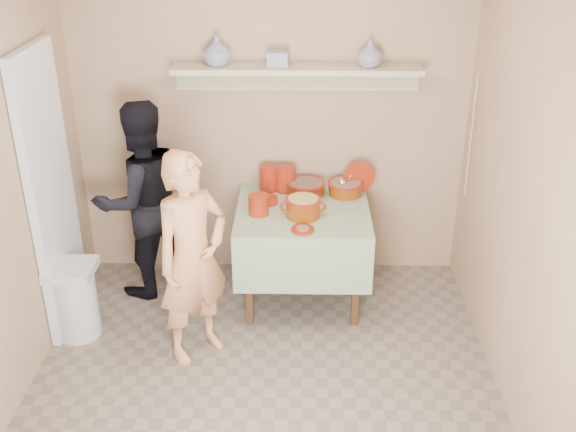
{
  "coord_description": "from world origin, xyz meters",
  "views": [
    {
      "loc": [
        0.22,
        -3.18,
        2.89
      ],
      "look_at": [
        0.15,
        0.75,
        0.95
      ],
      "focal_mm": 42.0,
      "sensor_mm": 36.0,
      "label": 1
    }
  ],
  "objects_px": {
    "person_cook": "(193,258)",
    "trash_bin": "(76,300)",
    "person_helper": "(142,200)",
    "serving_table": "(303,222)",
    "cazuela_rice": "(303,206)"
  },
  "relations": [
    {
      "from": "person_cook",
      "to": "serving_table",
      "type": "height_order",
      "value": "person_cook"
    },
    {
      "from": "person_cook",
      "to": "trash_bin",
      "type": "xyz_separation_m",
      "value": [
        -0.88,
        0.18,
        -0.45
      ]
    },
    {
      "from": "person_cook",
      "to": "serving_table",
      "type": "bearing_deg",
      "value": 1.42
    },
    {
      "from": "cazuela_rice",
      "to": "person_cook",
      "type": "bearing_deg",
      "value": -141.83
    },
    {
      "from": "trash_bin",
      "to": "person_cook",
      "type": "bearing_deg",
      "value": -11.51
    },
    {
      "from": "person_helper",
      "to": "trash_bin",
      "type": "distance_m",
      "value": 0.88
    },
    {
      "from": "person_cook",
      "to": "trash_bin",
      "type": "relative_size",
      "value": 2.61
    },
    {
      "from": "cazuela_rice",
      "to": "person_helper",
      "type": "bearing_deg",
      "value": 168.55
    },
    {
      "from": "cazuela_rice",
      "to": "trash_bin",
      "type": "height_order",
      "value": "cazuela_rice"
    },
    {
      "from": "person_helper",
      "to": "trash_bin",
      "type": "xyz_separation_m",
      "value": [
        -0.38,
        -0.62,
        -0.48
      ]
    },
    {
      "from": "person_cook",
      "to": "person_helper",
      "type": "bearing_deg",
      "value": 77.93
    },
    {
      "from": "person_cook",
      "to": "trash_bin",
      "type": "distance_m",
      "value": 1.0
    },
    {
      "from": "person_helper",
      "to": "serving_table",
      "type": "height_order",
      "value": "person_helper"
    },
    {
      "from": "serving_table",
      "to": "trash_bin",
      "type": "bearing_deg",
      "value": -161.43
    },
    {
      "from": "person_cook",
      "to": "serving_table",
      "type": "xyz_separation_m",
      "value": [
        0.71,
        0.71,
        -0.09
      ]
    }
  ]
}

